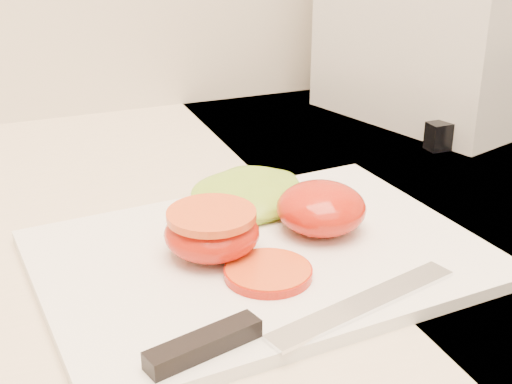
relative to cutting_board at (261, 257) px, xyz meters
name	(u,v)px	position (x,y,z in m)	size (l,w,h in m)	color
cutting_board	(261,257)	(0.00, 0.00, 0.00)	(0.33, 0.24, 0.01)	white
tomato_half_dome	(321,208)	(0.06, 0.01, 0.02)	(0.07, 0.07, 0.04)	#B3230C
tomato_half_cut	(212,231)	(-0.04, 0.01, 0.02)	(0.07, 0.07, 0.04)	#B3230C
tomato_slice_0	(268,272)	(-0.01, -0.04, 0.01)	(0.06, 0.06, 0.01)	orange
lettuce_leaf_0	(251,195)	(0.02, 0.08, 0.02)	(0.11, 0.08, 0.02)	#8BB32F
knife	(271,327)	(-0.03, -0.10, 0.01)	(0.23, 0.06, 0.01)	silver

